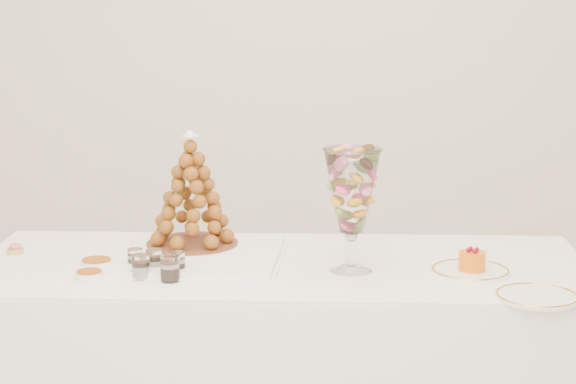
{
  "coord_description": "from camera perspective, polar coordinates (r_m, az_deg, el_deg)",
  "views": [
    {
      "loc": [
        0.23,
        -2.57,
        1.54
      ],
      "look_at": [
        0.04,
        0.22,
        0.97
      ],
      "focal_mm": 60.0,
      "sensor_mm": 36.0,
      "label": 1
    }
  ],
  "objects": [
    {
      "name": "buffet_table",
      "position": [
        3.1,
        -0.38,
        -10.7
      ],
      "size": [
        1.93,
        0.82,
        0.73
      ],
      "rotation": [
        0.0,
        0.0,
        0.03
      ],
      "color": "white",
      "rests_on": "ground"
    },
    {
      "name": "lace_tray",
      "position": [
        3.05,
        -6.63,
        -3.73
      ],
      "size": [
        0.65,
        0.49,
        0.02
      ],
      "primitive_type": "cube",
      "rotation": [
        0.0,
        0.0,
        -0.02
      ],
      "color": "white",
      "rests_on": "buffet_table"
    },
    {
      "name": "macaron_vase",
      "position": [
        2.85,
        3.81,
        -0.0
      ],
      "size": [
        0.17,
        0.17,
        0.37
      ],
      "color": "white",
      "rests_on": "buffet_table"
    },
    {
      "name": "cake_plate",
      "position": [
        2.93,
        10.74,
        -4.63
      ],
      "size": [
        0.24,
        0.24,
        0.01
      ],
      "primitive_type": "cylinder",
      "color": "white",
      "rests_on": "buffet_table"
    },
    {
      "name": "spare_plate",
      "position": [
        2.73,
        14.53,
        -6.02
      ],
      "size": [
        0.23,
        0.23,
        0.01
      ],
      "primitive_type": "cylinder",
      "color": "white",
      "rests_on": "buffet_table"
    },
    {
      "name": "pink_tart",
      "position": [
        3.21,
        -15.85,
        -3.27
      ],
      "size": [
        0.05,
        0.05,
        0.03
      ],
      "color": "tan",
      "rests_on": "buffet_table"
    },
    {
      "name": "verrine_a",
      "position": [
        2.95,
        -9.04,
        -3.94
      ],
      "size": [
        0.05,
        0.05,
        0.06
      ],
      "primitive_type": "cylinder",
      "rotation": [
        0.0,
        0.0,
        0.16
      ],
      "color": "white",
      "rests_on": "buffet_table"
    },
    {
      "name": "verrine_b",
      "position": [
        2.9,
        -7.93,
        -4.08
      ],
      "size": [
        0.05,
        0.05,
        0.07
      ],
      "primitive_type": "cylinder",
      "rotation": [
        0.0,
        0.0,
        0.0
      ],
      "color": "white",
      "rests_on": "buffet_table"
    },
    {
      "name": "verrine_c",
      "position": [
        2.87,
        -6.61,
        -4.22
      ],
      "size": [
        0.05,
        0.05,
        0.07
      ],
      "primitive_type": "cylinder",
      "rotation": [
        0.0,
        0.0,
        -0.02
      ],
      "color": "white",
      "rests_on": "buffet_table"
    },
    {
      "name": "verrine_d",
      "position": [
        2.85,
        -8.71,
        -4.4
      ],
      "size": [
        0.07,
        0.07,
        0.07
      ],
      "primitive_type": "cylinder",
      "rotation": [
        0.0,
        0.0,
        0.33
      ],
      "color": "white",
      "rests_on": "buffet_table"
    },
    {
      "name": "verrine_e",
      "position": [
        2.81,
        -7.01,
        -4.52
      ],
      "size": [
        0.07,
        0.07,
        0.08
      ],
      "primitive_type": "cylinder",
      "rotation": [
        0.0,
        0.0,
        0.2
      ],
      "color": "white",
      "rests_on": "buffet_table"
    },
    {
      "name": "ramekin_back",
      "position": [
        2.96,
        -11.27,
        -4.27
      ],
      "size": [
        0.1,
        0.1,
        0.03
      ],
      "primitive_type": "cylinder",
      "color": "white",
      "rests_on": "buffet_table"
    },
    {
      "name": "ramekin_front",
      "position": [
        2.86,
        -11.69,
        -4.9
      ],
      "size": [
        0.08,
        0.08,
        0.03
      ],
      "primitive_type": "cylinder",
      "color": "white",
      "rests_on": "buffet_table"
    },
    {
      "name": "croquembouche",
      "position": [
        3.1,
        -5.76,
        0.14
      ],
      "size": [
        0.3,
        0.3,
        0.37
      ],
      "rotation": [
        0.0,
        0.0,
        -0.26
      ],
      "color": "brown",
      "rests_on": "lace_tray"
    },
    {
      "name": "mousse_cake",
      "position": [
        2.91,
        10.85,
        -4.02
      ],
      "size": [
        0.08,
        0.08,
        0.07
      ],
      "color": "orange",
      "rests_on": "cake_plate"
    }
  ]
}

